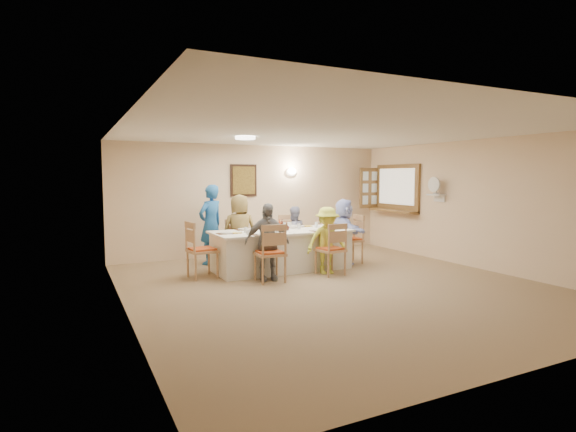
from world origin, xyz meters
name	(u,v)px	position (x,y,z in m)	size (l,w,h in m)	color
ground	(337,286)	(0.00, 0.00, 0.00)	(7.00, 7.00, 0.00)	#857055
room_walls	(338,193)	(0.00, 0.00, 1.51)	(7.00, 7.00, 7.00)	beige
wall_picture	(244,180)	(-0.30, 3.46, 1.70)	(0.62, 0.05, 0.72)	black
wall_sconce	(292,172)	(0.90, 3.44, 1.90)	(0.26, 0.09, 0.18)	white
ceiling_light	(245,138)	(-1.00, 1.50, 2.47)	(0.36, 0.36, 0.05)	white
serving_hatch	(397,189)	(3.21, 2.40, 1.50)	(0.06, 1.50, 1.15)	brown
hatch_sill	(393,211)	(3.09, 2.40, 0.97)	(0.30, 1.50, 0.05)	brown
shutter_door	(369,188)	(2.95, 3.16, 1.50)	(0.55, 0.04, 1.00)	brown
fan_shelf	(436,195)	(3.13, 1.05, 1.40)	(0.22, 0.36, 0.03)	white
desk_fan	(435,188)	(3.10, 1.05, 1.55)	(0.30, 0.30, 0.28)	#A5A5A8
dining_table	(282,250)	(-0.24, 1.60, 0.38)	(2.65, 1.12, 0.76)	white
chair_back_left	(238,242)	(-0.84, 2.40, 0.46)	(0.44, 0.44, 0.93)	tan
chair_back_right	(291,238)	(0.36, 2.40, 0.49)	(0.47, 0.47, 0.97)	tan
chair_front_left	(270,252)	(-0.84, 0.80, 0.50)	(0.48, 0.48, 1.01)	tan
chair_front_right	(330,249)	(0.36, 0.80, 0.48)	(0.46, 0.46, 0.96)	tan
chair_left_end	(202,249)	(-1.79, 1.60, 0.51)	(0.49, 0.49, 1.01)	tan
chair_right_end	(349,239)	(1.31, 1.60, 0.50)	(0.48, 0.48, 1.01)	tan
diner_back_left	(240,230)	(-0.84, 2.28, 0.72)	(0.73, 0.50, 1.44)	brown
diner_back_right	(293,234)	(0.36, 2.28, 0.58)	(0.60, 0.48, 1.16)	#898CAF
diner_front_left	(267,242)	(-0.84, 0.92, 0.67)	(0.82, 0.44, 1.33)	gray
diner_front_right	(327,240)	(0.36, 0.92, 0.62)	(0.85, 0.55, 1.23)	#DBE345
diner_right_end	(344,231)	(1.18, 1.60, 0.67)	(0.59, 1.28, 1.33)	#ADB9F7
caregiver	(211,225)	(-1.29, 2.75, 0.81)	(0.70, 0.61, 1.62)	#2162AB
placemat_fl	(261,235)	(-0.84, 1.18, 0.76)	(0.35, 0.26, 0.01)	#472B19
plate_fl	(261,234)	(-0.84, 1.18, 0.77)	(0.24, 0.24, 0.02)	white
napkin_fl	(272,234)	(-0.66, 1.13, 0.77)	(0.13, 0.13, 0.01)	gold
placemat_fr	(320,231)	(0.36, 1.18, 0.76)	(0.34, 0.25, 0.01)	#472B19
plate_fr	(320,230)	(0.36, 1.18, 0.77)	(0.25, 0.25, 0.02)	white
napkin_fr	(329,230)	(0.54, 1.13, 0.77)	(0.14, 0.14, 0.01)	gold
placemat_bl	(244,230)	(-0.84, 2.02, 0.76)	(0.34, 0.26, 0.01)	#472B19
plate_bl	(244,229)	(-0.84, 2.02, 0.77)	(0.25, 0.25, 0.02)	white
napkin_bl	(254,229)	(-0.66, 1.97, 0.77)	(0.14, 0.14, 0.01)	gold
placemat_br	(299,226)	(0.36, 2.02, 0.76)	(0.36, 0.27, 0.01)	#472B19
plate_br	(299,226)	(0.36, 2.02, 0.77)	(0.23, 0.23, 0.01)	white
napkin_br	(308,226)	(0.54, 1.97, 0.77)	(0.15, 0.15, 0.01)	gold
placemat_le	(226,233)	(-1.34, 1.60, 0.76)	(0.34, 0.25, 0.01)	#472B19
plate_le	(226,233)	(-1.34, 1.60, 0.77)	(0.23, 0.23, 0.01)	white
napkin_le	(237,233)	(-1.16, 1.55, 0.77)	(0.15, 0.15, 0.01)	gold
placemat_re	(332,227)	(0.88, 1.60, 0.76)	(0.35, 0.26, 0.01)	#472B19
plate_re	(332,227)	(0.88, 1.60, 0.77)	(0.23, 0.23, 0.01)	white
napkin_re	(341,227)	(1.06, 1.55, 0.77)	(0.13, 0.13, 0.01)	gold
teacup_a	(249,232)	(-1.04, 1.28, 0.80)	(0.11, 0.11, 0.08)	white
teacup_b	(290,225)	(0.17, 2.08, 0.81)	(0.13, 0.13, 0.09)	white
bowl_a	(276,231)	(-0.47, 1.36, 0.78)	(0.25, 0.25, 0.05)	white
bowl_b	(293,227)	(0.13, 1.85, 0.79)	(0.25, 0.25, 0.06)	white
condiment_ketchup	(279,225)	(-0.28, 1.60, 0.87)	(0.10, 0.10, 0.21)	#B4390F
condiment_brown	(282,224)	(-0.19, 1.68, 0.87)	(0.10, 0.11, 0.21)	#481D13
condiment_malt	(287,227)	(-0.15, 1.55, 0.83)	(0.14, 0.14, 0.14)	#481D13
drinking_glass	(273,228)	(-0.39, 1.65, 0.82)	(0.06, 0.06, 0.09)	silver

